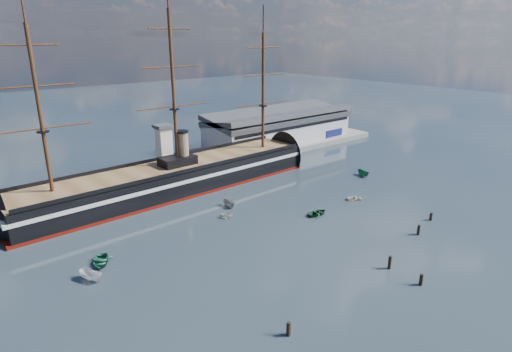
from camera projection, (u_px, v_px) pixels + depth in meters
ground at (218, 211)px, 110.28m from camera, size 600.00×600.00×0.00m
quay at (181, 171)px, 142.67m from camera, size 180.00×18.00×2.00m
warehouse at (279, 127)px, 172.03m from camera, size 63.00×21.00×11.60m
quay_tower at (164, 148)px, 133.17m from camera, size 5.00×5.00×15.00m
warship at (167, 180)px, 121.54m from camera, size 113.12×18.96×53.94m
motorboat_a at (92, 280)px, 79.27m from camera, size 6.68×4.59×2.51m
motorboat_b at (317, 215)px, 108.00m from camera, size 1.69×3.62×1.64m
motorboat_c at (229, 207)px, 112.93m from camera, size 5.40×2.00×2.16m
motorboat_d at (226, 218)px, 106.20m from camera, size 5.46×5.36×1.96m
motorboat_e at (357, 200)px, 117.77m from camera, size 2.92×3.39×1.51m
motorboat_f at (363, 176)px, 137.56m from camera, size 6.13×3.38×2.32m
motorboat_g at (101, 264)px, 84.95m from camera, size 4.16×3.03×1.81m
piling_near_left at (288, 335)px, 64.81m from camera, size 0.64×0.64×3.07m
piling_near_mid at (420, 285)px, 77.84m from camera, size 0.64×0.64×2.95m
piling_near_right at (418, 235)px, 97.28m from camera, size 0.64×0.64×3.16m
piling_far_right at (430, 220)px, 104.84m from camera, size 0.64×0.64×2.70m
piling_extra at (389, 269)px, 83.28m from camera, size 0.64×0.64×3.44m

